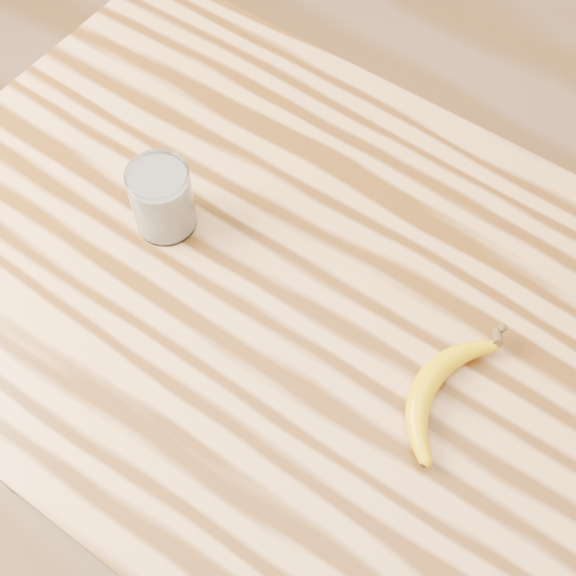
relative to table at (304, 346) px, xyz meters
The scene contains 4 objects.
room 0.58m from the table, ahead, with size 4.04×4.04×2.70m.
table is the anchor object (origin of this frame).
smoothie_glass 0.29m from the table, behind, with size 0.08×0.08×0.11m.
banana 0.24m from the table, ahead, with size 0.10×0.26×0.03m, color #C49900, non-canonical shape.
Camera 1 is at (0.28, -0.44, 1.81)m, focal length 50.00 mm.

